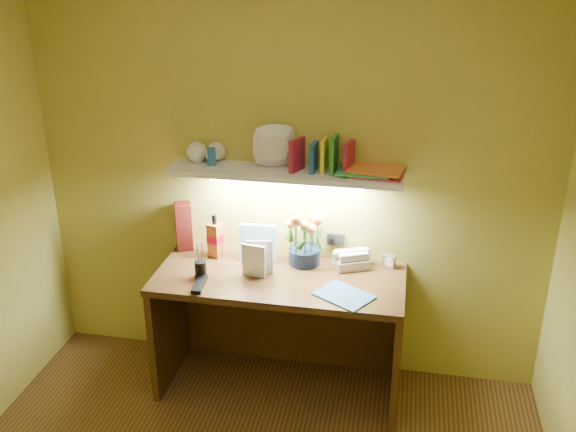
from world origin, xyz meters
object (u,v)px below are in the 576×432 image
(desk_clock, at_px, (389,261))
(whisky_bottle, at_px, (215,236))
(desk, at_px, (279,333))
(telephone, at_px, (351,258))
(flower_bouquet, at_px, (305,238))

(desk_clock, relative_size, whisky_bottle, 0.28)
(desk, bearing_deg, desk_clock, 21.28)
(telephone, height_order, whisky_bottle, whisky_bottle)
(flower_bouquet, height_order, whisky_bottle, flower_bouquet)
(desk_clock, bearing_deg, flower_bouquet, -154.85)
(whisky_bottle, bearing_deg, desk, -23.22)
(flower_bouquet, xyz_separation_m, telephone, (0.27, 0.01, -0.10))
(desk, xyz_separation_m, flower_bouquet, (0.11, 0.19, 0.54))
(whisky_bottle, bearing_deg, flower_bouquet, 0.77)
(flower_bouquet, distance_m, whisky_bottle, 0.53)
(desk, bearing_deg, whisky_bottle, 156.78)
(telephone, bearing_deg, whisky_bottle, 157.39)
(desk, relative_size, whisky_bottle, 5.30)
(desk, height_order, whisky_bottle, whisky_bottle)
(desk, distance_m, whisky_bottle, 0.68)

